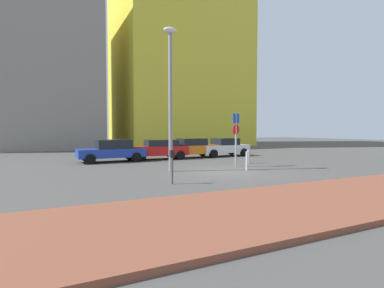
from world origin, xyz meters
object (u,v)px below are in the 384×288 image
(parked_car_red, at_px, (159,149))
(parked_car_white, at_px, (224,147))
(parking_sign_post, at_px, (236,133))
(street_lamp, at_px, (170,88))
(parking_meter, at_px, (172,162))
(traffic_bollard_mid, at_px, (247,161))
(parked_car_orange, at_px, (192,148))
(parked_car_blue, at_px, (112,150))
(traffic_bollard_near, at_px, (249,157))

(parked_car_red, distance_m, parked_car_white, 5.71)
(parked_car_red, xyz_separation_m, parking_sign_post, (2.54, -6.23, 1.19))
(parked_car_white, height_order, street_lamp, street_lamp)
(parking_sign_post, relative_size, parking_meter, 2.32)
(parked_car_white, relative_size, traffic_bollard_mid, 4.41)
(parked_car_red, relative_size, parking_sign_post, 1.38)
(parked_car_orange, relative_size, parked_car_white, 0.98)
(parked_car_white, bearing_deg, parking_sign_post, -116.12)
(parked_car_red, bearing_deg, parked_car_blue, -175.49)
(parked_car_red, relative_size, traffic_bollard_near, 5.05)
(parked_car_orange, xyz_separation_m, traffic_bollard_mid, (-0.43, -7.77, -0.28))
(parked_car_orange, bearing_deg, parking_sign_post, -91.64)
(parked_car_white, relative_size, parking_sign_post, 1.41)
(parked_car_white, bearing_deg, street_lamp, -137.86)
(parked_car_orange, height_order, parking_meter, parked_car_orange)
(parked_car_blue, xyz_separation_m, traffic_bollard_mid, (5.73, -7.38, -0.28))
(parked_car_white, distance_m, parking_sign_post, 7.31)
(parked_car_white, bearing_deg, parked_car_orange, -177.77)
(parked_car_orange, relative_size, street_lamp, 0.59)
(parking_meter, relative_size, street_lamp, 0.18)
(parked_car_white, distance_m, street_lamp, 10.41)
(parked_car_white, bearing_deg, traffic_bollard_near, -104.78)
(parking_sign_post, height_order, traffic_bollard_mid, parking_sign_post)
(parked_car_red, relative_size, street_lamp, 0.59)
(traffic_bollard_mid, bearing_deg, parked_car_red, 106.66)
(parked_car_orange, bearing_deg, parking_meter, -119.33)
(parking_sign_post, distance_m, parking_meter, 6.49)
(parked_car_blue, xyz_separation_m, parked_car_red, (3.44, 0.27, -0.01))
(parked_car_white, height_order, parking_meter, parked_car_white)
(parked_car_orange, bearing_deg, parked_car_white, 2.23)
(parked_car_blue, relative_size, parked_car_white, 1.01)
(parked_car_red, bearing_deg, traffic_bollard_mid, -73.34)
(parked_car_red, bearing_deg, parking_sign_post, -67.86)
(parked_car_orange, height_order, parked_car_white, parked_car_orange)
(parked_car_blue, height_order, parking_meter, parked_car_blue)
(traffic_bollard_near, bearing_deg, parked_car_white, 75.22)
(parked_car_white, bearing_deg, parked_car_blue, -176.83)
(parking_meter, distance_m, traffic_bollard_near, 8.54)
(parked_car_red, distance_m, parking_sign_post, 6.84)
(parked_car_orange, relative_size, traffic_bollard_near, 5.05)
(parked_car_blue, distance_m, parked_car_white, 9.16)
(parked_car_white, xyz_separation_m, traffic_bollard_near, (-1.40, -5.30, -0.33))
(parked_car_white, xyz_separation_m, parking_meter, (-8.53, -9.97, 0.12))
(parked_car_white, height_order, parking_sign_post, parking_sign_post)
(parked_car_white, xyz_separation_m, parking_sign_post, (-3.17, -6.47, 1.21))
(parked_car_orange, height_order, parking_sign_post, parking_sign_post)
(parked_car_red, distance_m, traffic_bollard_mid, 7.99)
(parked_car_blue, bearing_deg, parking_meter, -86.26)
(parked_car_blue, height_order, parked_car_white, parked_car_blue)
(parked_car_blue, bearing_deg, parked_car_white, 3.17)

